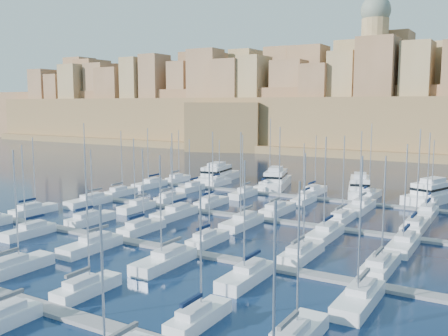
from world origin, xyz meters
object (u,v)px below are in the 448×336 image
Objects in this scene: motor_yacht_d at (434,193)px; sailboat_4 at (198,317)px; sailboat_2 at (15,266)px; motor_yacht_c at (360,188)px; motor_yacht_b at (276,180)px; motor_yacht_a at (217,175)px.

sailboat_4 is at bearing -97.72° from motor_yacht_d.
motor_yacht_d is (35.77, 70.21, 0.98)m from sailboat_2.
sailboat_4 is 0.73× the size of motor_yacht_d.
sailboat_4 is at bearing -85.88° from motor_yacht_c.
motor_yacht_b is 0.95× the size of motor_yacht_d.
sailboat_4 is 74.77m from motor_yacht_b.
sailboat_4 reaches higher than motor_yacht_c.
sailboat_2 is 1.14× the size of sailboat_4.
motor_yacht_d is at bearing 63.01° from sailboat_2.
sailboat_2 reaches higher than motor_yacht_c.
motor_yacht_d is at bearing -0.10° from motor_yacht_a.
motor_yacht_b is at bearing -179.36° from motor_yacht_d.
sailboat_4 is 71.54m from motor_yacht_d.
motor_yacht_b and motor_yacht_d have the same top height.
motor_yacht_c is (21.10, 69.36, 0.98)m from sailboat_2.
sailboat_4 is 0.76× the size of motor_yacht_b.
motor_yacht_d is at bearing 3.32° from motor_yacht_c.
sailboat_2 reaches higher than sailboat_4.
motor_yacht_c is at bearing -1.49° from motor_yacht_a.
motor_yacht_a is 1.12× the size of motor_yacht_c.
motor_yacht_a is at bearing 102.20° from sailboat_2.
sailboat_2 is at bearing -116.99° from motor_yacht_d.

